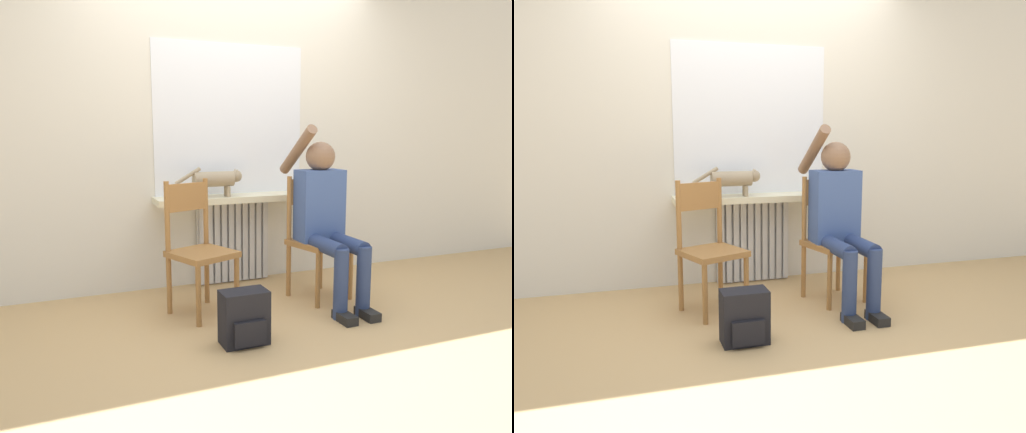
% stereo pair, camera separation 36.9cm
% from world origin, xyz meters
% --- Properties ---
extents(ground_plane, '(12.00, 12.00, 0.00)m').
position_xyz_m(ground_plane, '(0.00, 0.00, 0.00)').
color(ground_plane, tan).
extents(wall_with_window, '(7.00, 0.06, 2.70)m').
position_xyz_m(wall_with_window, '(0.00, 1.23, 1.35)').
color(wall_with_window, silver).
rests_on(wall_with_window, ground_plane).
extents(radiator, '(0.62, 0.08, 0.70)m').
position_xyz_m(radiator, '(-0.00, 1.15, 0.35)').
color(radiator, silver).
rests_on(radiator, ground_plane).
extents(windowsill, '(1.32, 0.29, 0.05)m').
position_xyz_m(windowsill, '(0.00, 1.06, 0.72)').
color(windowsill, beige).
rests_on(windowsill, radiator).
extents(window_glass, '(1.27, 0.01, 1.21)m').
position_xyz_m(window_glass, '(0.00, 1.20, 1.35)').
color(window_glass, white).
rests_on(window_glass, windowsill).
extents(chair_left, '(0.50, 0.50, 0.93)m').
position_xyz_m(chair_left, '(-0.48, 0.54, 0.47)').
color(chair_left, '#9E6B38').
rests_on(chair_left, ground_plane).
extents(chair_right, '(0.46, 0.46, 0.93)m').
position_xyz_m(chair_right, '(0.45, 0.54, 0.47)').
color(chair_right, '#9E6B38').
rests_on(chair_right, ground_plane).
extents(person, '(0.36, 1.01, 1.31)m').
position_xyz_m(person, '(0.46, 0.41, 0.66)').
color(person, navy).
rests_on(person, ground_plane).
extents(cat, '(0.55, 0.12, 0.24)m').
position_xyz_m(cat, '(-0.19, 1.01, 0.89)').
color(cat, '#9E896B').
rests_on(cat, windowsill).
extents(backpack, '(0.28, 0.20, 0.33)m').
position_xyz_m(backpack, '(-0.38, -0.08, 0.16)').
color(backpack, black).
rests_on(backpack, ground_plane).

